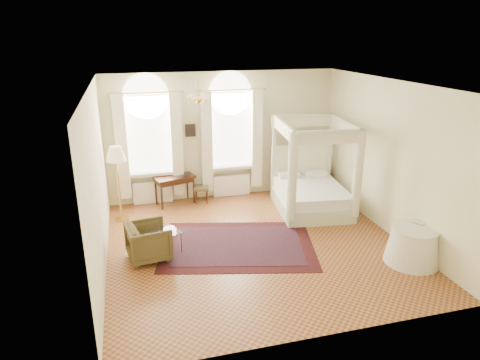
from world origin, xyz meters
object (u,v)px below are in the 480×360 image
at_px(armchair, 149,242).
at_px(side_table, 413,246).
at_px(nightstand, 319,179).
at_px(writing_desk, 174,180).
at_px(stool, 201,189).
at_px(canopy_bed, 311,191).
at_px(floor_lamp, 116,158).
at_px(coffee_table, 164,235).

height_order(armchair, side_table, armchair).
bearing_deg(armchair, nightstand, -69.69).
relative_size(nightstand, side_table, 0.62).
xyz_separation_m(writing_desk, armchair, (-0.83, -2.72, -0.28)).
height_order(nightstand, stool, nightstand).
xyz_separation_m(canopy_bed, stool, (-2.54, 1.21, -0.15)).
bearing_deg(nightstand, floor_lamp, -172.95).
xyz_separation_m(canopy_bed, coffee_table, (-3.76, -1.31, -0.10)).
distance_m(stool, side_table, 5.31).
distance_m(canopy_bed, armchair, 4.31).
xyz_separation_m(nightstand, floor_lamp, (-5.40, -0.67, 1.21)).
height_order(canopy_bed, coffee_table, canopy_bed).
bearing_deg(armchair, stool, -38.50).
relative_size(nightstand, armchair, 0.80).
distance_m(armchair, side_table, 5.09).
xyz_separation_m(canopy_bed, armchair, (-4.06, -1.44, -0.14)).
bearing_deg(nightstand, canopy_bed, -122.95).
bearing_deg(writing_desk, armchair, -107.06).
relative_size(writing_desk, side_table, 1.06).
xyz_separation_m(canopy_bed, nightstand, (0.83, 1.28, -0.19)).
xyz_separation_m(armchair, coffee_table, (0.30, 0.13, 0.04)).
distance_m(canopy_bed, nightstand, 1.53).
bearing_deg(side_table, armchair, 163.43).
xyz_separation_m(writing_desk, side_table, (4.05, -4.17, -0.29)).
bearing_deg(coffee_table, writing_desk, 78.34).
height_order(stool, coffee_table, coffee_table).
height_order(nightstand, writing_desk, writing_desk).
bearing_deg(nightstand, stool, -178.94).
xyz_separation_m(nightstand, stool, (-3.37, -0.06, 0.03)).
height_order(coffee_table, side_table, side_table).
relative_size(armchair, coffee_table, 1.02).
xyz_separation_m(stool, coffee_table, (-1.21, -2.52, 0.05)).
bearing_deg(canopy_bed, side_table, -74.06).
height_order(writing_desk, floor_lamp, floor_lamp).
bearing_deg(side_table, stool, 129.34).
bearing_deg(nightstand, writing_desk, 180.00).
relative_size(nightstand, coffee_table, 0.81).
bearing_deg(nightstand, armchair, -150.89).
bearing_deg(floor_lamp, nightstand, 7.05).
relative_size(floor_lamp, side_table, 1.72).
bearing_deg(writing_desk, floor_lamp, -153.72).
bearing_deg(nightstand, side_table, -90.00).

